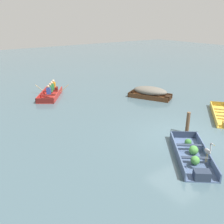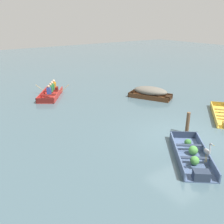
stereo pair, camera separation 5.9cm
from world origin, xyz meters
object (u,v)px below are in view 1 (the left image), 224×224
(skiff_dark_varnish_near_moored, at_px, (150,92))
(skiff_yellow_mid_moored, at_px, (223,116))
(dinghy_slate_blue_foreground, at_px, (192,155))
(mooring_post, at_px, (188,123))
(rowboat_red_with_crew, at_px, (51,93))
(heron_on_dinghy, at_px, (208,151))

(skiff_dark_varnish_near_moored, relative_size, skiff_yellow_mid_moored, 0.90)
(dinghy_slate_blue_foreground, relative_size, skiff_dark_varnish_near_moored, 1.08)
(skiff_dark_varnish_near_moored, relative_size, mooring_post, 2.88)
(rowboat_red_with_crew, xyz_separation_m, mooring_post, (2.82, -9.61, 0.30))
(dinghy_slate_blue_foreground, height_order, heron_on_dinghy, heron_on_dinghy)
(dinghy_slate_blue_foreground, distance_m, skiff_yellow_mid_moored, 5.27)
(skiff_dark_varnish_near_moored, distance_m, heron_on_dinghy, 8.96)
(dinghy_slate_blue_foreground, xyz_separation_m, rowboat_red_with_crew, (-1.10, 11.23, 0.10))
(skiff_dark_varnish_near_moored, height_order, skiff_yellow_mid_moored, skiff_dark_varnish_near_moored)
(heron_on_dinghy, bearing_deg, rowboat_red_with_crew, 93.19)
(skiff_yellow_mid_moored, bearing_deg, mooring_post, -178.67)
(skiff_dark_varnish_near_moored, bearing_deg, rowboat_red_with_crew, 140.26)
(mooring_post, bearing_deg, heron_on_dinghy, -130.90)
(skiff_dark_varnish_near_moored, bearing_deg, dinghy_slate_blue_foreground, -122.57)
(skiff_dark_varnish_near_moored, xyz_separation_m, skiff_yellow_mid_moored, (0.68, -5.05, -0.33))
(rowboat_red_with_crew, xyz_separation_m, heron_on_dinghy, (0.67, -12.09, 0.64))
(skiff_dark_varnish_near_moored, distance_m, mooring_post, 5.74)
(rowboat_red_with_crew, distance_m, mooring_post, 10.02)
(dinghy_slate_blue_foreground, xyz_separation_m, mooring_post, (1.72, 1.61, 0.40))
(rowboat_red_with_crew, bearing_deg, dinghy_slate_blue_foreground, -84.42)
(dinghy_slate_blue_foreground, bearing_deg, skiff_dark_varnish_near_moored, 57.43)
(dinghy_slate_blue_foreground, height_order, skiff_dark_varnish_near_moored, skiff_dark_varnish_near_moored)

